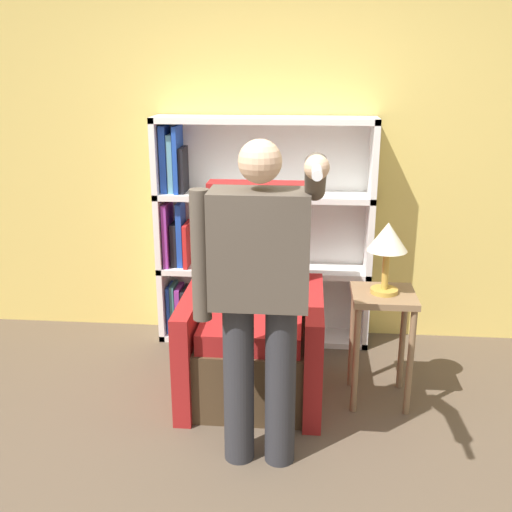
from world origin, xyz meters
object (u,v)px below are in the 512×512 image
at_px(bookcase, 247,233).
at_px(side_table, 382,319).
at_px(armchair, 254,331).
at_px(person_standing, 259,289).
at_px(table_lamp, 387,242).

relative_size(bookcase, side_table, 2.34).
height_order(bookcase, side_table, bookcase).
xyz_separation_m(armchair, person_standing, (0.09, -0.71, 0.54)).
height_order(side_table, table_lamp, table_lamp).
bearing_deg(side_table, table_lamp, 180.00).
bearing_deg(bookcase, person_standing, -81.91).
relative_size(bookcase, person_standing, 0.98).
bearing_deg(table_lamp, side_table, 0.00).
distance_m(bookcase, side_table, 1.20).
bearing_deg(person_standing, side_table, 44.43).
distance_m(side_table, table_lamp, 0.46).
bearing_deg(side_table, person_standing, -135.57).
bearing_deg(bookcase, armchair, -80.98).
xyz_separation_m(side_table, table_lamp, (-0.00, 0.00, 0.46)).
distance_m(armchair, side_table, 0.76).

